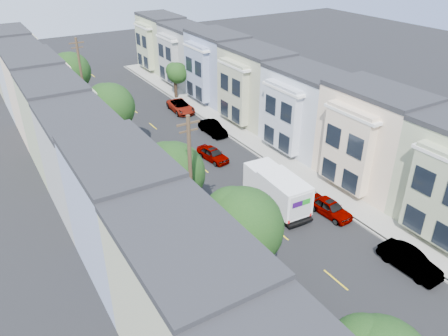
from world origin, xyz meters
name	(u,v)px	position (x,y,z in m)	size (l,w,h in m)	color
ground	(279,233)	(0.00, 0.00, 0.00)	(160.00, 160.00, 0.00)	black
road_slab	(188,156)	(0.00, 15.00, 0.01)	(12.00, 70.00, 0.02)	black
curb_left	(132,170)	(-6.05, 15.00, 0.07)	(0.30, 70.00, 0.15)	gray
curb_right	(238,142)	(6.05, 15.00, 0.07)	(0.30, 70.00, 0.15)	gray
sidewalk_left	(119,174)	(-7.35, 15.00, 0.07)	(2.60, 70.00, 0.15)	gray
sidewalk_right	(248,140)	(7.35, 15.00, 0.07)	(2.60, 70.00, 0.15)	gray
centerline	(188,156)	(0.00, 15.00, 0.00)	(0.12, 70.00, 0.01)	gold
townhouse_row_left	(78,185)	(-11.15, 15.00, 0.00)	(5.00, 70.00, 8.50)	silver
townhouse_row_right	(276,133)	(11.15, 15.00, 0.00)	(5.00, 70.00, 8.50)	silver
tree_b	(241,228)	(-6.30, -4.11, 5.43)	(4.70, 4.70, 7.80)	black
tree_c	(172,174)	(-6.30, 4.96, 4.60)	(4.70, 4.70, 6.96)	black
tree_d	(110,108)	(-6.30, 18.76, 5.23)	(4.70, 4.70, 7.60)	black
tree_e	(70,72)	(-6.30, 33.38, 5.12)	(4.70, 4.70, 7.49)	black
tree_far_r	(177,74)	(6.89, 31.36, 3.41)	(2.81, 2.81, 4.86)	black
utility_pole_near	(191,185)	(-6.30, 2.00, 5.15)	(1.60, 0.26, 10.00)	#42301E
utility_pole_far	(83,83)	(-6.30, 28.00, 5.15)	(1.60, 0.26, 10.00)	#42301E
fedex_truck	(277,189)	(1.91, 2.94, 1.73)	(2.49, 6.47, 3.10)	white
lead_sedan	(213,154)	(1.69, 12.95, 0.66)	(1.55, 4.06, 1.32)	black
parked_left_b	(292,319)	(-4.90, -7.46, 0.63)	(1.75, 4.17, 1.25)	black
parked_left_c	(229,253)	(-4.90, -0.67, 0.65)	(1.54, 4.03, 1.31)	#B7BABD
parked_left_d	(153,173)	(-4.90, 12.56, 0.65)	(2.15, 4.67, 1.30)	#4E0412
parked_right_a	(410,261)	(4.90, -7.77, 0.71)	(1.51, 4.27, 1.42)	#393C3D
parked_right_b	(330,208)	(4.90, -0.21, 0.66)	(1.57, 4.09, 1.33)	silver
parked_right_c	(213,128)	(4.90, 18.48, 0.70)	(1.47, 4.18, 1.39)	black
parked_right_d	(181,107)	(4.90, 26.49, 0.69)	(2.28, 4.94, 1.37)	black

